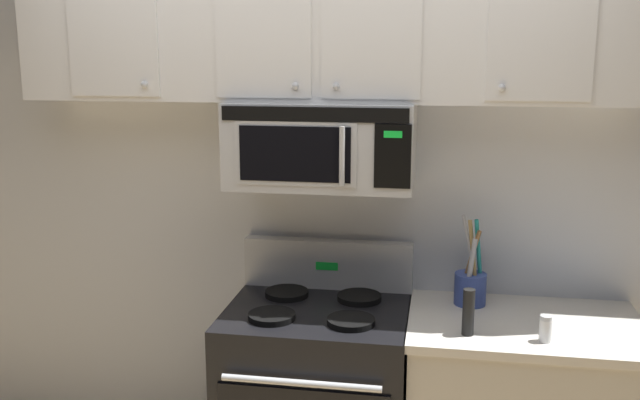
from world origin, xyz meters
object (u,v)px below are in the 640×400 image
over_range_microwave (322,144)px  salt_shaker (545,329)px  utensil_crock_blue (471,284)px  pepper_mill (468,312)px

over_range_microwave → salt_shaker: 1.13m
over_range_microwave → salt_shaker: (0.89, -0.31, -0.63)m
utensil_crock_blue → salt_shaker: 0.45m
utensil_crock_blue → salt_shaker: bearing=-54.0°
over_range_microwave → utensil_crock_blue: over_range_microwave is taller
salt_shaker → utensil_crock_blue: bearing=126.0°
utensil_crock_blue → salt_shaker: size_ratio=3.80×
salt_shaker → pepper_mill: size_ratio=0.56×
pepper_mill → utensil_crock_blue: bearing=86.8°
salt_shaker → over_range_microwave: bearing=160.8°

